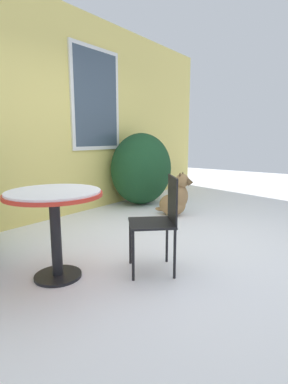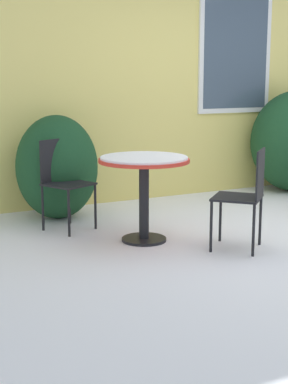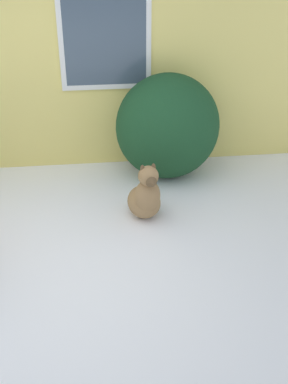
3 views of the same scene
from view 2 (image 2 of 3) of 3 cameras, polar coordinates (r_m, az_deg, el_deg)
name	(u,v)px [view 2 (image 2 of 3)]	position (r m, az deg, el deg)	size (l,w,h in m)	color
house_wall	(182,67)	(7.21, 3.75, 12.02)	(8.00, 0.10, 3.09)	#E5D16B
shrub_left	(57,167)	(6.09, -8.44, 2.40)	(0.84, 0.82, 1.07)	#194223
patio_table	(144,173)	(5.16, 0.00, 1.82)	(0.80, 0.80, 0.76)	black
patio_chair_near_table	(63,179)	(5.66, -7.82, 1.24)	(0.51, 0.51, 0.86)	black
patio_chair_far_side	(245,193)	(5.00, 9.80, -0.14)	(0.55, 0.55, 0.86)	black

